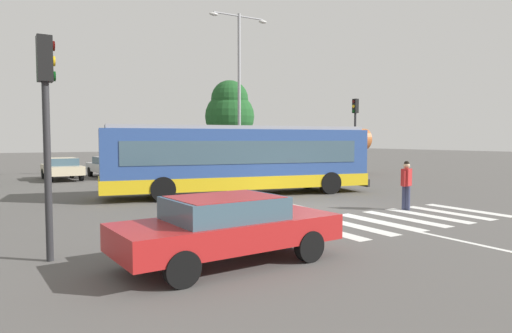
# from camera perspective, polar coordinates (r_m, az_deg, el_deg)

# --- Properties ---
(ground_plane) EXTENTS (160.00, 160.00, 0.00)m
(ground_plane) POSITION_cam_1_polar(r_m,az_deg,el_deg) (16.30, 7.79, -5.25)
(ground_plane) COLOR #514F4C
(city_transit_bus) EXTENTS (12.20, 4.79, 3.06)m
(city_transit_bus) POSITION_cam_1_polar(r_m,az_deg,el_deg) (19.80, -2.22, 0.94)
(city_transit_bus) COLOR black
(city_transit_bus) RESTS_ON ground_plane
(pedestrian_crossing_street) EXTENTS (0.55, 0.39, 1.72)m
(pedestrian_crossing_street) POSITION_cam_1_polar(r_m,az_deg,el_deg) (16.40, 18.70, -1.95)
(pedestrian_crossing_street) COLOR #333856
(pedestrian_crossing_street) RESTS_ON ground_plane
(foreground_sedan) EXTENTS (4.60, 2.08, 1.35)m
(foreground_sedan) POSITION_cam_1_polar(r_m,az_deg,el_deg) (8.92, -3.70, -7.53)
(foreground_sedan) COLOR black
(foreground_sedan) RESTS_ON ground_plane
(parked_car_champagne) EXTENTS (2.01, 4.57, 1.35)m
(parked_car_champagne) POSITION_cam_1_polar(r_m,az_deg,el_deg) (29.65, -23.62, -0.09)
(parked_car_champagne) COLOR black
(parked_car_champagne) RESTS_ON ground_plane
(parked_car_silver) EXTENTS (2.16, 4.63, 1.35)m
(parked_car_silver) POSITION_cam_1_polar(r_m,az_deg,el_deg) (30.36, -18.29, 0.10)
(parked_car_silver) COLOR black
(parked_car_silver) RESTS_ON ground_plane
(parked_car_red) EXTENTS (2.09, 4.60, 1.35)m
(parked_car_red) POSITION_cam_1_polar(r_m,az_deg,el_deg) (30.91, -13.54, 0.24)
(parked_car_red) COLOR black
(parked_car_red) RESTS_ON ground_plane
(parked_car_black) EXTENTS (2.18, 4.63, 1.35)m
(parked_car_black) POSITION_cam_1_polar(r_m,az_deg,el_deg) (31.64, -8.84, 0.37)
(parked_car_black) COLOR black
(parked_car_black) RESTS_ON ground_plane
(parked_car_white) EXTENTS (2.06, 4.59, 1.35)m
(parked_car_white) POSITION_cam_1_polar(r_m,az_deg,el_deg) (32.89, -4.43, 0.51)
(parked_car_white) COLOR black
(parked_car_white) RESTS_ON ground_plane
(traffic_light_near_corner) EXTENTS (0.33, 0.32, 4.51)m
(traffic_light_near_corner) POSITION_cam_1_polar(r_m,az_deg,el_deg) (9.86, -25.29, 6.47)
(traffic_light_near_corner) COLOR #28282B
(traffic_light_near_corner) RESTS_ON ground_plane
(traffic_light_far_corner) EXTENTS (0.33, 0.32, 5.05)m
(traffic_light_far_corner) POSITION_cam_1_polar(r_m,az_deg,el_deg) (29.19, 12.58, 5.17)
(traffic_light_far_corner) COLOR #28282B
(traffic_light_far_corner) RESTS_ON ground_plane
(bus_stop_shelter) EXTENTS (3.85, 1.54, 3.25)m
(bus_stop_shelter) POSITION_cam_1_polar(r_m,az_deg,el_deg) (32.32, 11.30, 3.33)
(bus_stop_shelter) COLOR #28282B
(bus_stop_shelter) RESTS_ON ground_plane
(twin_arm_street_lamp) EXTENTS (4.16, 0.32, 10.45)m
(twin_arm_street_lamp) POSITION_cam_1_polar(r_m,az_deg,el_deg) (29.04, -2.17, 11.03)
(twin_arm_street_lamp) COLOR #939399
(twin_arm_street_lamp) RESTS_ON ground_plane
(background_tree_right) EXTENTS (4.29, 4.29, 7.58)m
(background_tree_right) POSITION_cam_1_polar(r_m,az_deg,el_deg) (39.01, -3.40, 7.06)
(background_tree_right) COLOR brown
(background_tree_right) RESTS_ON ground_plane
(crosswalk_painted_stripes) EXTENTS (6.90, 3.23, 0.01)m
(crosswalk_painted_stripes) POSITION_cam_1_polar(r_m,az_deg,el_deg) (14.71, 18.46, -6.34)
(crosswalk_painted_stripes) COLOR silver
(crosswalk_painted_stripes) RESTS_ON ground_plane
(lane_center_line) EXTENTS (0.16, 24.00, 0.01)m
(lane_center_line) POSITION_cam_1_polar(r_m,az_deg,el_deg) (17.71, 2.91, -4.52)
(lane_center_line) COLOR silver
(lane_center_line) RESTS_ON ground_plane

